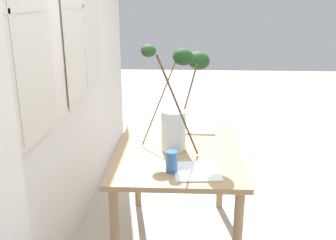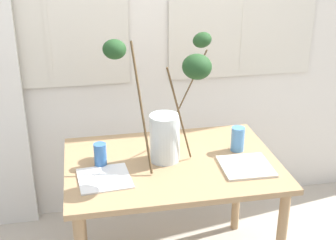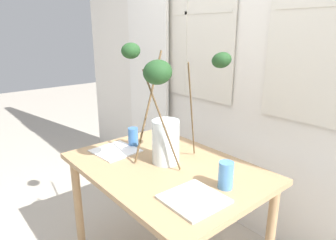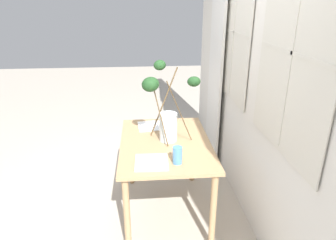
% 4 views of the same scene
% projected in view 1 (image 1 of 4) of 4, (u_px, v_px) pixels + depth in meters
% --- Properties ---
extents(back_wall_with_windows, '(4.75, 0.14, 2.85)m').
position_uv_depth(back_wall_with_windows, '(46.00, 44.00, 2.36)').
color(back_wall_with_windows, silver).
rests_on(back_wall_with_windows, ground).
extents(dining_table, '(1.15, 0.82, 0.75)m').
position_uv_depth(dining_table, '(178.00, 161.00, 2.56)').
color(dining_table, tan).
rests_on(dining_table, ground).
extents(vase_with_branches, '(0.65, 0.52, 0.70)m').
position_uv_depth(vase_with_branches, '(177.00, 108.00, 2.43)').
color(vase_with_branches, silver).
rests_on(vase_with_branches, dining_table).
extents(drinking_glass_blue_left, '(0.07, 0.07, 0.13)m').
position_uv_depth(drinking_glass_blue_left, '(172.00, 162.00, 2.15)').
color(drinking_glass_blue_left, '#386BAD').
rests_on(drinking_glass_blue_left, dining_table).
extents(drinking_glass_blue_right, '(0.08, 0.08, 0.14)m').
position_uv_depth(drinking_glass_blue_right, '(171.00, 119.00, 2.88)').
color(drinking_glass_blue_right, '#4C84BC').
rests_on(drinking_glass_blue_right, dining_table).
extents(plate_square_left, '(0.28, 0.28, 0.01)m').
position_uv_depth(plate_square_left, '(197.00, 171.00, 2.17)').
color(plate_square_left, white).
rests_on(plate_square_left, dining_table).
extents(plate_square_right, '(0.27, 0.27, 0.01)m').
position_uv_depth(plate_square_right, '(197.00, 128.00, 2.88)').
color(plate_square_right, silver).
rests_on(plate_square_right, dining_table).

